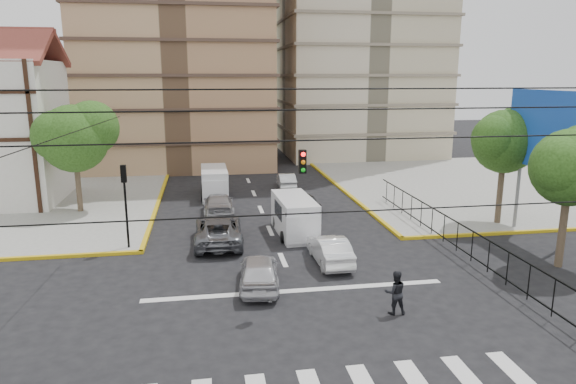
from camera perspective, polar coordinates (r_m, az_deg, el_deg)
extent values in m
plane|color=black|center=(21.29, 1.51, -12.19)|extent=(160.00, 160.00, 0.00)
cube|color=gray|center=(46.43, 21.57, 0.85)|extent=(26.00, 26.00, 0.15)
cube|color=silver|center=(22.36, 0.93, -10.90)|extent=(13.00, 0.40, 0.01)
cylinder|color=slate|center=(30.05, 28.25, -1.91)|extent=(0.20, 0.20, 4.00)
cylinder|color=slate|center=(33.20, 24.13, -0.21)|extent=(0.20, 0.20, 4.00)
cube|color=silver|center=(30.98, 26.82, 6.19)|extent=(0.25, 6.00, 4.00)
cube|color=blue|center=(30.86, 26.51, 6.20)|extent=(0.08, 6.20, 4.20)
cylinder|color=#473828|center=(27.63, 28.25, -3.20)|extent=(0.36, 0.36, 4.20)
sphere|color=#1E3F12|center=(27.08, 28.86, 2.40)|extent=(3.60, 3.60, 3.60)
sphere|color=#1E3F12|center=(26.38, 28.06, 2.65)|extent=(2.70, 2.70, 2.70)
cylinder|color=#473828|center=(33.73, 22.51, 0.28)|extent=(0.36, 0.36, 4.48)
sphere|color=#1E3F12|center=(33.27, 22.94, 5.20)|extent=(3.80, 3.80, 3.80)
sphere|color=#1E3F12|center=(33.97, 24.13, 6.20)|extent=(3.04, 3.04, 3.04)
sphere|color=#1E3F12|center=(32.60, 22.11, 5.47)|extent=(2.85, 2.85, 2.85)
cylinder|color=#473828|center=(36.58, -22.29, 1.00)|extent=(0.36, 0.36, 4.20)
sphere|color=#1E3F12|center=(36.15, -22.68, 5.51)|extent=(4.40, 4.40, 4.40)
sphere|color=#1E3F12|center=(36.13, -20.96, 6.70)|extent=(3.52, 3.52, 3.52)
sphere|color=#1E3F12|center=(36.05, -24.18, 5.71)|extent=(3.30, 3.30, 3.30)
cylinder|color=black|center=(27.98, -17.50, -2.48)|extent=(0.12, 0.12, 3.50)
cube|color=black|center=(27.50, -17.81, 1.95)|extent=(0.28, 0.22, 0.90)
sphere|color=#FF0C0C|center=(27.45, -17.85, 2.56)|extent=(0.17, 0.17, 0.17)
cube|color=black|center=(19.55, 1.61, 3.40)|extent=(0.28, 0.22, 0.90)
cylinder|color=black|center=(10.94, 10.54, -1.99)|extent=(18.00, 0.03, 0.03)
cube|color=silver|center=(29.63, 0.72, -2.66)|extent=(2.11, 4.81, 2.17)
cube|color=silver|center=(27.89, 1.39, -3.96)|extent=(1.85, 1.22, 1.51)
cube|color=black|center=(27.43, 1.52, -3.12)|extent=(1.75, 0.18, 0.85)
cylinder|color=black|center=(28.28, -0.55, -5.02)|extent=(0.25, 0.66, 0.66)
cylinder|color=black|center=(28.59, 3.02, -4.83)|extent=(0.25, 0.66, 0.66)
cylinder|color=black|center=(31.14, -1.40, -3.33)|extent=(0.25, 0.66, 0.66)
cylinder|color=black|center=(31.43, 1.85, -3.18)|extent=(0.25, 0.66, 0.66)
cube|color=silver|center=(39.19, -8.18, 1.06)|extent=(1.93, 4.74, 2.17)
cube|color=silver|center=(37.37, -8.11, 0.26)|extent=(1.80, 1.15, 1.51)
cube|color=black|center=(36.94, -8.13, 0.94)|extent=(1.75, 0.11, 0.85)
cylinder|color=black|center=(37.87, -9.45, -0.57)|extent=(0.25, 0.66, 0.66)
cylinder|color=black|center=(37.90, -6.74, -0.47)|extent=(0.25, 0.66, 0.66)
cylinder|color=black|center=(40.82, -9.46, 0.40)|extent=(0.25, 0.66, 0.66)
cylinder|color=black|center=(40.85, -6.94, 0.49)|extent=(0.25, 0.66, 0.66)
imported|color=silver|center=(22.53, -3.21, -8.77)|extent=(2.12, 4.36, 1.43)
imported|color=white|center=(25.32, 4.65, -6.39)|extent=(1.54, 4.18, 1.37)
imported|color=slate|center=(28.33, -7.75, -4.21)|extent=(2.65, 5.50, 1.51)
imported|color=#ABAAAF|center=(34.15, -7.71, -1.35)|extent=(2.01, 4.83, 1.40)
imported|color=#28282B|center=(34.60, 1.55, -1.08)|extent=(2.25, 4.21, 1.36)
imported|color=silver|center=(41.81, -0.21, 1.28)|extent=(1.45, 3.80, 1.24)
imported|color=black|center=(20.47, 11.83, -10.86)|extent=(0.90, 0.73, 1.74)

